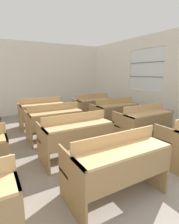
% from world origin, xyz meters
% --- Properties ---
extents(wall_back, '(6.39, 0.06, 2.73)m').
position_xyz_m(wall_back, '(0.00, 6.68, 1.36)').
color(wall_back, white).
rests_on(wall_back, ground_plane).
extents(wall_right_with_window, '(0.06, 6.65, 2.73)m').
position_xyz_m(wall_right_with_window, '(3.17, 3.30, 1.34)').
color(wall_right_with_window, white).
rests_on(wall_right_with_window, ground_plane).
extents(bench_front_center, '(1.24, 0.72, 0.88)m').
position_xyz_m(bench_front_center, '(0.03, 1.17, 0.48)').
color(bench_front_center, olive).
rests_on(bench_front_center, ground_plane).
extents(bench_second_center, '(1.24, 0.72, 0.88)m').
position_xyz_m(bench_second_center, '(0.03, 2.36, 0.48)').
color(bench_second_center, '#97794F').
rests_on(bench_second_center, ground_plane).
extents(bench_second_right, '(1.24, 0.72, 0.88)m').
position_xyz_m(bench_second_right, '(1.79, 2.37, 0.48)').
color(bench_second_right, '#987A50').
rests_on(bench_second_right, ground_plane).
extents(bench_third_center, '(1.24, 0.72, 0.88)m').
position_xyz_m(bench_third_center, '(0.02, 3.50, 0.48)').
color(bench_third_center, olive).
rests_on(bench_third_center, ground_plane).
extents(bench_third_right, '(1.24, 0.72, 0.88)m').
position_xyz_m(bench_third_right, '(1.81, 3.50, 0.48)').
color(bench_third_right, olive).
rests_on(bench_third_right, ground_plane).
extents(bench_back_center, '(1.24, 0.72, 0.88)m').
position_xyz_m(bench_back_center, '(0.04, 4.68, 0.48)').
color(bench_back_center, '#97784E').
rests_on(bench_back_center, ground_plane).
extents(bench_back_right, '(1.24, 0.72, 0.88)m').
position_xyz_m(bench_back_right, '(1.79, 4.67, 0.48)').
color(bench_back_right, '#95774D').
rests_on(bench_back_right, ground_plane).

